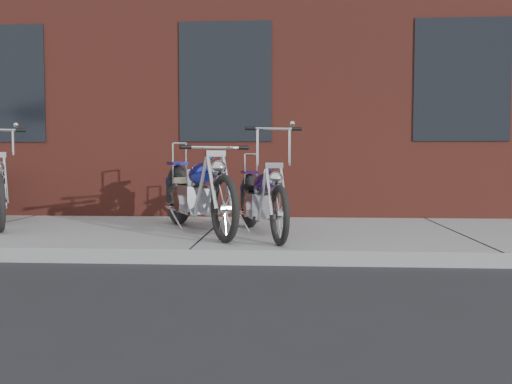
{
  "coord_description": "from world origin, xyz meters",
  "views": [
    {
      "loc": [
        0.98,
        -5.21,
        1.04
      ],
      "look_at": [
        0.6,
        0.8,
        0.67
      ],
      "focal_mm": 38.0,
      "sensor_mm": 36.0,
      "label": 1
    }
  ],
  "objects": [
    {
      "name": "ground",
      "position": [
        0.0,
        0.0,
        0.0
      ],
      "size": [
        120.0,
        120.0,
        0.0
      ],
      "primitive_type": "plane",
      "color": "#24252A",
      "rests_on": "ground"
    },
    {
      "name": "chopper_blue",
      "position": [
        -0.15,
        1.29,
        0.6
      ],
      "size": [
        1.28,
        2.29,
        1.1
      ],
      "rotation": [
        0.0,
        0.0,
        -1.09
      ],
      "color": "black",
      "rests_on": "sidewalk"
    },
    {
      "name": "building_brick",
      "position": [
        0.0,
        8.0,
        4.0
      ],
      "size": [
        22.0,
        10.0,
        8.0
      ],
      "primitive_type": "cube",
      "color": "maroon",
      "rests_on": "ground"
    },
    {
      "name": "chopper_purple",
      "position": [
        0.65,
        1.08,
        0.54
      ],
      "size": [
        0.77,
        2.13,
        1.22
      ],
      "rotation": [
        0.0,
        0.0,
        -1.3
      ],
      "color": "black",
      "rests_on": "sidewalk"
    },
    {
      "name": "sidewalk",
      "position": [
        0.0,
        1.5,
        0.07
      ],
      "size": [
        22.0,
        3.0,
        0.15
      ],
      "primitive_type": "cube",
      "color": "gray",
      "rests_on": "ground"
    }
  ]
}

